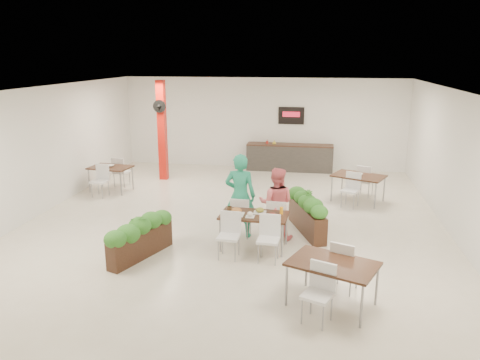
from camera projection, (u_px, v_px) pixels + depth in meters
name	position (u px, v px, depth m)	size (l,w,h in m)	color
ground	(233.00, 223.00, 11.34)	(12.00, 12.00, 0.00)	beige
room_shell	(233.00, 142.00, 10.82)	(10.10, 12.10, 3.22)	white
red_column	(162.00, 129.00, 15.00)	(0.40, 0.41, 3.20)	red
service_counter	(290.00, 157.00, 16.44)	(3.00, 0.64, 2.20)	#2D2A28
main_table	(254.00, 220.00, 9.74)	(1.44, 1.68, 0.92)	#301D10
diner_man	(240.00, 196.00, 10.35)	(0.69, 0.45, 1.89)	#229771
diner_woman	(276.00, 203.00, 10.26)	(0.78, 0.61, 1.61)	#F46C74
planter_left	(140.00, 234.00, 9.33)	(0.88, 1.67, 0.91)	black
planter_right	(307.00, 211.00, 10.68)	(0.94, 1.82, 1.00)	black
side_table_a	(111.00, 171.00, 13.89)	(1.28, 1.66, 0.92)	#301D10
side_table_b	(359.00, 179.00, 12.91)	(1.60, 1.65, 0.92)	#301D10
side_table_c	(333.00, 269.00, 7.48)	(1.60, 1.66, 0.92)	#301D10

